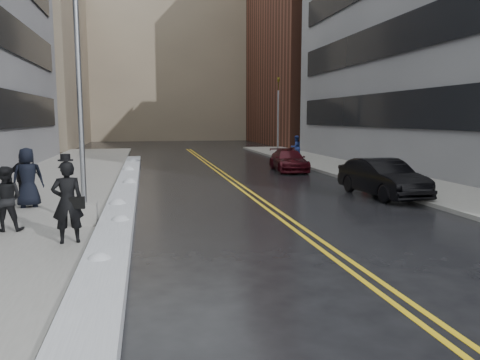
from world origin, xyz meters
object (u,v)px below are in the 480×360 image
pedestrian_east (296,147)px  car_maroon (289,160)px  traffic_signal (278,113)px  fire_hydrant (366,169)px  pedestrian_c (28,178)px  pedestrian_fedora (68,202)px  pedestrian_b (6,199)px  lamppost (82,137)px  pedestrian_d (24,177)px  car_black (382,178)px

pedestrian_east → car_maroon: size_ratio=0.40×
traffic_signal → pedestrian_east: 4.28m
fire_hydrant → pedestrian_c: (-14.41, -5.04, 0.58)m
pedestrian_east → fire_hydrant: bearing=78.1°
pedestrian_fedora → pedestrian_east: pedestrian_fedora is taller
pedestrian_fedora → pedestrian_b: bearing=-50.2°
pedestrian_b → fire_hydrant: bearing=-148.5°
pedestrian_fedora → pedestrian_b: (-1.75, 1.55, -0.12)m
lamppost → pedestrian_d: 5.13m
pedestrian_b → pedestrian_east: pedestrian_b is taller
traffic_signal → pedestrian_d: traffic_signal is taller
lamppost → car_maroon: 16.17m
car_maroon → fire_hydrant: bearing=-57.8°
fire_hydrant → traffic_signal: traffic_signal is taller
traffic_signal → car_maroon: traffic_signal is taller
pedestrian_fedora → pedestrian_d: pedestrian_fedora is taller
traffic_signal → car_maroon: 9.90m
traffic_signal → pedestrian_c: 23.69m
car_maroon → traffic_signal: bearing=82.2°
fire_hydrant → pedestrian_b: size_ratio=0.43×
pedestrian_fedora → pedestrian_c: pedestrian_c is taller
pedestrian_fedora → car_maroon: 17.71m
lamppost → pedestrian_d: lamppost is taller
pedestrian_d → pedestrian_fedora: bearing=93.3°
pedestrian_east → car_maroon: pedestrian_east is taller
traffic_signal → pedestrian_fedora: size_ratio=3.11×
pedestrian_b → pedestrian_c: (-0.23, 3.36, 0.14)m
fire_hydrant → pedestrian_fedora: size_ratio=0.38×
fire_hydrant → car_maroon: size_ratio=0.17×
pedestrian_d → pedestrian_east: 20.47m
traffic_signal → pedestrian_d: (-14.33, -17.81, -2.40)m
pedestrian_c → car_maroon: 15.41m
fire_hydrant → pedestrian_east: pedestrian_east is taller
pedestrian_c → pedestrian_east: size_ratio=1.17×
fire_hydrant → pedestrian_east: bearing=90.9°
traffic_signal → fire_hydrant: bearing=-88.0°
pedestrian_b → pedestrian_east: bearing=-125.7°
car_black → pedestrian_east: bearing=80.4°
lamppost → pedestrian_fedora: lamppost is taller
pedestrian_fedora → pedestrian_east: size_ratio=1.15×
pedestrian_fedora → pedestrian_b: 2.34m
pedestrian_c → car_maroon: pedestrian_c is taller
fire_hydrant → car_maroon: bearing=117.9°
traffic_signal → pedestrian_d: size_ratio=3.51×
car_black → pedestrian_c: bearing=177.7°
traffic_signal → pedestrian_fedora: 26.85m
fire_hydrant → car_maroon: (-2.49, 4.71, 0.07)m
pedestrian_b → car_maroon: bearing=-130.8°
traffic_signal → pedestrian_east: traffic_signal is taller
pedestrian_b → pedestrian_d: 4.64m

